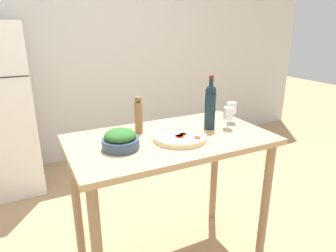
{
  "coord_description": "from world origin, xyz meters",
  "views": [
    {
      "loc": [
        -0.78,
        -1.52,
        1.58
      ],
      "look_at": [
        0.0,
        0.03,
        0.99
      ],
      "focal_mm": 32.0,
      "sensor_mm": 36.0,
      "label": 1
    }
  ],
  "objects_px": {
    "pepper_mill": "(139,115)",
    "homemade_pizza": "(180,137)",
    "wine_glass_near": "(228,114)",
    "wine_bottle": "(210,106)",
    "salad_bowl": "(120,140)",
    "wine_glass_far": "(232,109)"
  },
  "relations": [
    {
      "from": "wine_glass_near",
      "to": "pepper_mill",
      "type": "height_order",
      "value": "pepper_mill"
    },
    {
      "from": "wine_bottle",
      "to": "pepper_mill",
      "type": "relative_size",
      "value": 1.46
    },
    {
      "from": "wine_glass_near",
      "to": "pepper_mill",
      "type": "distance_m",
      "value": 0.58
    },
    {
      "from": "wine_bottle",
      "to": "wine_glass_near",
      "type": "xyz_separation_m",
      "value": [
        0.11,
        -0.05,
        -0.06
      ]
    },
    {
      "from": "wine_bottle",
      "to": "wine_glass_near",
      "type": "distance_m",
      "value": 0.13
    },
    {
      "from": "pepper_mill",
      "to": "wine_glass_far",
      "type": "bearing_deg",
      "value": -7.96
    },
    {
      "from": "wine_glass_near",
      "to": "homemade_pizza",
      "type": "distance_m",
      "value": 0.39
    },
    {
      "from": "wine_bottle",
      "to": "salad_bowl",
      "type": "height_order",
      "value": "wine_bottle"
    },
    {
      "from": "wine_glass_near",
      "to": "wine_glass_far",
      "type": "xyz_separation_m",
      "value": [
        0.1,
        0.09,
        0.0
      ]
    },
    {
      "from": "wine_bottle",
      "to": "wine_glass_far",
      "type": "distance_m",
      "value": 0.22
    },
    {
      "from": "wine_bottle",
      "to": "wine_glass_near",
      "type": "relative_size",
      "value": 2.43
    },
    {
      "from": "salad_bowl",
      "to": "homemade_pizza",
      "type": "xyz_separation_m",
      "value": [
        0.36,
        -0.03,
        -0.04
      ]
    },
    {
      "from": "wine_glass_near",
      "to": "pepper_mill",
      "type": "xyz_separation_m",
      "value": [
        -0.55,
        0.18,
        0.02
      ]
    },
    {
      "from": "wine_glass_far",
      "to": "salad_bowl",
      "type": "xyz_separation_m",
      "value": [
        -0.83,
        -0.1,
        -0.05
      ]
    },
    {
      "from": "salad_bowl",
      "to": "wine_bottle",
      "type": "bearing_deg",
      "value": 5.6
    },
    {
      "from": "wine_glass_far",
      "to": "salad_bowl",
      "type": "height_order",
      "value": "wine_glass_far"
    },
    {
      "from": "wine_glass_near",
      "to": "salad_bowl",
      "type": "bearing_deg",
      "value": -179.12
    },
    {
      "from": "pepper_mill",
      "to": "salad_bowl",
      "type": "height_order",
      "value": "pepper_mill"
    },
    {
      "from": "pepper_mill",
      "to": "homemade_pizza",
      "type": "distance_m",
      "value": 0.3
    },
    {
      "from": "wine_bottle",
      "to": "homemade_pizza",
      "type": "xyz_separation_m",
      "value": [
        -0.27,
        -0.09,
        -0.14
      ]
    },
    {
      "from": "homemade_pizza",
      "to": "salad_bowl",
      "type": "bearing_deg",
      "value": 175.62
    },
    {
      "from": "wine_bottle",
      "to": "pepper_mill",
      "type": "distance_m",
      "value": 0.46
    }
  ]
}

